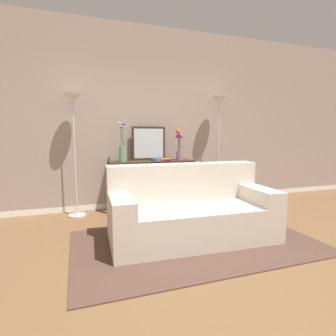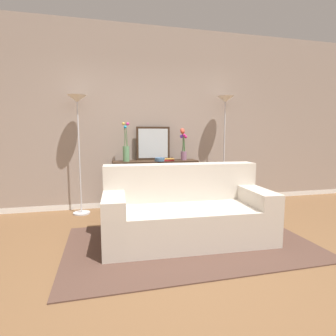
{
  "view_description": "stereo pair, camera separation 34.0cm",
  "coord_description": "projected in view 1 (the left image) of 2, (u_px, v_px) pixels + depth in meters",
  "views": [
    {
      "loc": [
        -1.07,
        -2.21,
        1.24
      ],
      "look_at": [
        0.15,
        1.35,
        0.78
      ],
      "focal_mm": 28.71,
      "sensor_mm": 36.0,
      "label": 1
    },
    {
      "loc": [
        -0.75,
        -2.3,
        1.24
      ],
      "look_at": [
        0.15,
        1.35,
        0.78
      ],
      "focal_mm": 28.71,
      "sensor_mm": 36.0,
      "label": 2
    }
  ],
  "objects": [
    {
      "name": "vase_tall_flowers",
      "position": [
        122.0,
        151.0,
        4.28
      ],
      "size": [
        0.11,
        0.11,
        0.63
      ],
      "color": "#669E6B",
      "rests_on": "console_table"
    },
    {
      "name": "fruit_bowl",
      "position": [
        156.0,
        159.0,
        4.39
      ],
      "size": [
        0.17,
        0.17,
        0.06
      ],
      "color": "#4C7093",
      "rests_on": "console_table"
    },
    {
      "name": "area_rug",
      "position": [
        196.0,
        242.0,
        3.11
      ],
      "size": [
        2.75,
        1.64,
        0.01
      ],
      "color": "#51382D",
      "rests_on": "ground"
    },
    {
      "name": "back_wall",
      "position": [
        140.0,
        118.0,
        4.62
      ],
      "size": [
        12.0,
        0.15,
        3.05
      ],
      "color": "white",
      "rests_on": "ground"
    },
    {
      "name": "wall_mirror",
      "position": [
        149.0,
        143.0,
        4.57
      ],
      "size": [
        0.58,
        0.02,
        0.57
      ],
      "color": "#382619",
      "rests_on": "console_table"
    },
    {
      "name": "floor_lamp_left",
      "position": [
        73.0,
        121.0,
        3.96
      ],
      "size": [
        0.28,
        0.28,
        1.84
      ],
      "color": "silver",
      "rests_on": "ground"
    },
    {
      "name": "ground_plane",
      "position": [
        199.0,
        266.0,
        2.57
      ],
      "size": [
        16.0,
        16.0,
        0.02
      ],
      "primitive_type": "cube",
      "color": "brown"
    },
    {
      "name": "couch",
      "position": [
        191.0,
        213.0,
        3.23
      ],
      "size": [
        1.96,
        0.98,
        0.88
      ],
      "color": "beige",
      "rests_on": "ground"
    },
    {
      "name": "console_table",
      "position": [
        152.0,
        176.0,
        4.5
      ],
      "size": [
        1.41,
        0.35,
        0.81
      ],
      "color": "#382619",
      "rests_on": "ground"
    },
    {
      "name": "floor_lamp_right",
      "position": [
        219.0,
        120.0,
        4.74
      ],
      "size": [
        0.28,
        0.28,
        1.9
      ],
      "color": "silver",
      "rests_on": "ground"
    },
    {
      "name": "vase_short_flowers",
      "position": [
        179.0,
        145.0,
        4.59
      ],
      "size": [
        0.12,
        0.13,
        0.54
      ],
      "color": "gray",
      "rests_on": "console_table"
    },
    {
      "name": "book_stack",
      "position": [
        163.0,
        160.0,
        4.44
      ],
      "size": [
        0.23,
        0.15,
        0.04
      ],
      "color": "maroon",
      "rests_on": "console_table"
    },
    {
      "name": "book_row_under_console",
      "position": [
        128.0,
        207.0,
        4.43
      ],
      "size": [
        0.33,
        0.17,
        0.13
      ],
      "color": "slate",
      "rests_on": "ground"
    }
  ]
}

